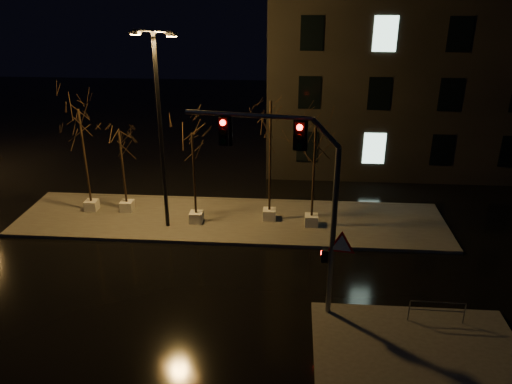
{
  "coord_description": "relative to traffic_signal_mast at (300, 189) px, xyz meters",
  "views": [
    {
      "loc": [
        3.08,
        -17.03,
        11.58
      ],
      "look_at": [
        1.53,
        3.4,
        2.8
      ],
      "focal_mm": 35.0,
      "sensor_mm": 36.0,
      "label": 1
    }
  ],
  "objects": [
    {
      "name": "building",
      "position": [
        10.6,
        19.33,
        2.5
      ],
      "size": [
        25.0,
        12.0,
        15.0
      ],
      "primitive_type": "cube",
      "color": "black",
      "rests_on": "ground"
    },
    {
      "name": "tree_3",
      "position": [
        -1.39,
        7.42,
        -0.05
      ],
      "size": [
        1.8,
        1.8,
        6.34
      ],
      "color": "silver",
      "rests_on": "median"
    },
    {
      "name": "sidewalk_corner",
      "position": [
        4.1,
        -2.17,
        -4.93
      ],
      "size": [
        7.0,
        5.0,
        0.15
      ],
      "primitive_type": "cube",
      "color": "#46433E",
      "rests_on": "ground"
    },
    {
      "name": "guard_rail_a",
      "position": [
        5.03,
        -0.5,
        -4.29
      ],
      "size": [
        1.98,
        0.08,
        0.85
      ],
      "rotation": [
        0.0,
        0.0,
        -0.02
      ],
      "color": "slate",
      "rests_on": "sidewalk_corner"
    },
    {
      "name": "streetlight_main",
      "position": [
        -6.45,
        6.3,
        0.58
      ],
      "size": [
        2.29,
        1.04,
        9.41
      ],
      "rotation": [
        0.0,
        0.0,
        -0.35
      ],
      "color": "black",
      "rests_on": "median"
    },
    {
      "name": "tree_2",
      "position": [
        -5.08,
        6.8,
        -1.18
      ],
      "size": [
        1.8,
        1.8,
        4.84
      ],
      "color": "silver",
      "rests_on": "median"
    },
    {
      "name": "tree_1",
      "position": [
        -9.02,
        7.85,
        -1.45
      ],
      "size": [
        1.8,
        1.8,
        4.48
      ],
      "color": "silver",
      "rests_on": "median"
    },
    {
      "name": "tree_0",
      "position": [
        -10.93,
        7.8,
        -0.56
      ],
      "size": [
        1.8,
        1.8,
        5.65
      ],
      "color": "silver",
      "rests_on": "median"
    },
    {
      "name": "tree_4",
      "position": [
        0.75,
        6.9,
        -0.75
      ],
      "size": [
        1.8,
        1.8,
        5.4
      ],
      "color": "silver",
      "rests_on": "median"
    },
    {
      "name": "traffic_signal_mast",
      "position": [
        0.0,
        0.0,
        0.0
      ],
      "size": [
        5.99,
        1.0,
        7.39
      ],
      "rotation": [
        0.0,
        0.0,
        -0.14
      ],
      "color": "slate",
      "rests_on": "sidewalk_corner"
    },
    {
      "name": "median",
      "position": [
        -3.4,
        7.33,
        -4.93
      ],
      "size": [
        22.0,
        5.0,
        0.15
      ],
      "primitive_type": "cube",
      "color": "#46433E",
      "rests_on": "ground"
    },
    {
      "name": "ground",
      "position": [
        -3.4,
        1.33,
        -5.0
      ],
      "size": [
        90.0,
        90.0,
        0.0
      ],
      "primitive_type": "plane",
      "color": "black",
      "rests_on": "ground"
    }
  ]
}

